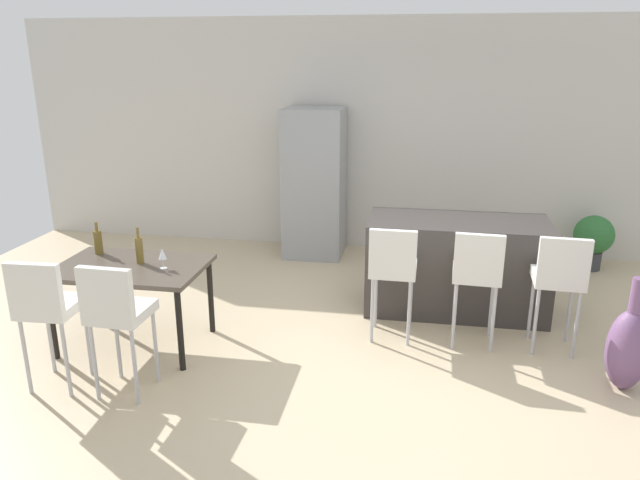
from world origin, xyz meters
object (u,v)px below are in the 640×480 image
bar_chair_left (393,266)px  wine_glass_left (162,254)px  kitchen_island (456,265)px  wine_bottle_corner (98,242)px  dining_table (131,273)px  refrigerator (315,183)px  dining_chair_far (116,309)px  bar_chair_middle (477,270)px  bar_chair_right (560,275)px  floor_vase (628,348)px  wine_bottle_inner (139,250)px  potted_plant (593,238)px  dining_chair_near (46,304)px

bar_chair_left → wine_glass_left: 1.96m
kitchen_island → wine_bottle_corner: 3.38m
dining_table → refrigerator: 2.95m
dining_chair_far → bar_chair_middle: bearing=25.7°
bar_chair_right → floor_vase: 0.76m
refrigerator → floor_vase: refrigerator is taller
wine_bottle_corner → wine_bottle_inner: bearing=-20.2°
wine_bottle_corner → refrigerator: 2.91m
refrigerator → wine_bottle_corner: bearing=-121.2°
bar_chair_middle → wine_bottle_inner: bearing=-171.6°
dining_chair_far → wine_bottle_inner: (-0.22, 0.84, 0.16)m
kitchen_island → dining_chair_far: dining_chair_far is taller
wine_bottle_inner → wine_glass_left: size_ratio=1.83×
wine_glass_left → potted_plant: 4.97m
dining_chair_near → floor_vase: (4.26, 0.74, -0.36)m
kitchen_island → dining_table: 3.06m
wine_bottle_corner → wine_bottle_inner: size_ratio=0.91×
floor_vase → bar_chair_left: bearing=163.8°
dining_table → wine_bottle_corner: wine_bottle_corner is taller
bar_chair_right → potted_plant: size_ratio=1.61×
dining_chair_far → wine_bottle_corner: dining_chair_far is taller
bar_chair_left → dining_table: bearing=-167.5°
bar_chair_right → wine_bottle_corner: size_ratio=3.60×
wine_bottle_inner → wine_glass_left: 0.27m
wine_bottle_corner → refrigerator: bearing=58.8°
kitchen_island → wine_glass_left: (-2.47, -1.29, 0.40)m
dining_chair_near → dining_chair_far: bearing=-0.0°
bar_chair_right → bar_chair_middle: bearing=180.0°
wine_bottle_inner → floor_vase: (3.93, -0.10, -0.52)m
kitchen_island → bar_chair_left: size_ratio=1.65×
bar_chair_right → dining_chair_far: 3.52m
kitchen_island → dining_chair_near: 3.68m
bar_chair_left → floor_vase: (1.80, -0.52, -0.36)m
dining_table → wine_bottle_corner: size_ratio=4.25×
kitchen_island → potted_plant: bearing=41.4°
wine_glass_left → kitchen_island: bearing=27.6°
bar_chair_right → floor_vase: bearing=-50.9°
wine_glass_left → floor_vase: bearing=-0.2°
potted_plant → bar_chair_middle: bearing=-124.4°
dining_table → potted_plant: size_ratio=1.90×
dining_table → potted_plant: bearing=31.6°
bar_chair_right → potted_plant: (0.87, 2.24, -0.31)m
bar_chair_right → floor_vase: bar_chair_right is taller
bar_chair_right → dining_table: bearing=-172.3°
refrigerator → bar_chair_middle: bearing=-51.1°
floor_vase → wine_glass_left: bearing=179.8°
wine_bottle_inner → potted_plant: 5.13m
wine_bottle_inner → wine_glass_left: (0.25, -0.09, 0.00)m
dining_chair_near → wine_bottle_inner: size_ratio=3.29×
dining_table → wine_glass_left: wine_glass_left is taller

